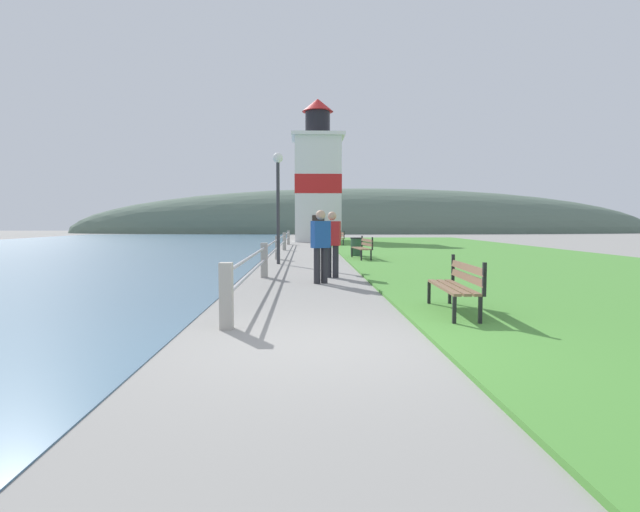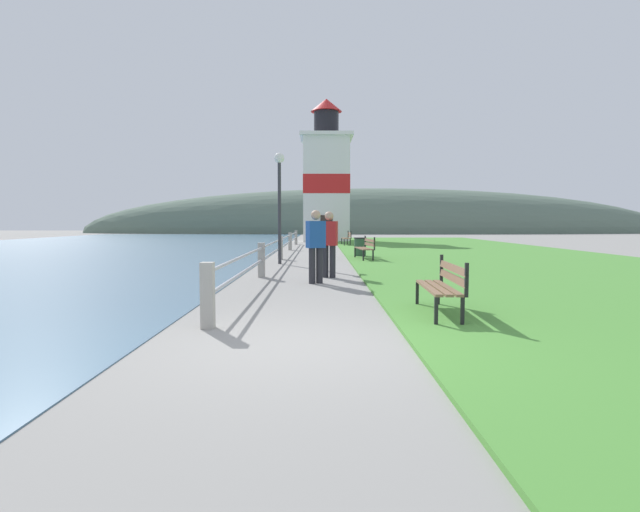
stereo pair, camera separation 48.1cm
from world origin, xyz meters
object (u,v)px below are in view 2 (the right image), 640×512
(park_bench_near, at_px, (442,283))
(lamp_post, at_px, (278,187))
(lighthouse, at_px, (325,181))
(person_by_railing, at_px, (315,244))
(park_bench_midway, at_px, (365,247))
(trash_bin, at_px, (359,247))
(park_bench_far, at_px, (346,237))
(person_strolling, at_px, (328,242))

(park_bench_near, xyz_separation_m, lamp_post, (-3.41, 10.01, 2.20))
(lighthouse, height_order, person_by_railing, lighthouse)
(park_bench_midway, height_order, person_by_railing, person_by_railing)
(trash_bin, bearing_deg, park_bench_midway, -87.20)
(park_bench_far, bearing_deg, lighthouse, -82.92)
(person_by_railing, distance_m, lamp_post, 6.12)
(park_bench_near, distance_m, lamp_post, 10.81)
(lamp_post, bearing_deg, trash_bin, 47.04)
(lighthouse, bearing_deg, person_by_railing, -91.27)
(park_bench_midway, height_order, lighthouse, lighthouse)
(person_strolling, bearing_deg, park_bench_near, -148.46)
(person_strolling, distance_m, person_by_railing, 1.32)
(park_bench_midway, bearing_deg, lamp_post, 21.00)
(lighthouse, bearing_deg, park_bench_midway, -86.03)
(lighthouse, xyz_separation_m, lamp_post, (-1.93, -20.70, -1.90))
(trash_bin, xyz_separation_m, lamp_post, (-3.17, -3.40, 2.31))
(park_bench_near, relative_size, trash_bin, 2.17)
(lighthouse, distance_m, person_by_railing, 26.66)
(park_bench_near, height_order, lamp_post, lamp_post)
(trash_bin, bearing_deg, park_bench_far, 89.97)
(person_by_railing, xyz_separation_m, lamp_post, (-1.35, 5.70, 1.76))
(park_bench_midway, relative_size, person_strolling, 1.07)
(lamp_post, bearing_deg, park_bench_midway, 26.72)
(park_bench_near, height_order, trash_bin, park_bench_near)
(person_strolling, bearing_deg, trash_bin, 3.78)
(lighthouse, height_order, person_strolling, lighthouse)
(park_bench_far, distance_m, person_by_railing, 19.36)
(lighthouse, bearing_deg, person_strolling, -90.54)
(lighthouse, xyz_separation_m, trash_bin, (1.24, -17.30, -4.22))
(park_bench_far, xyz_separation_m, lamp_post, (-3.17, -13.57, 2.20))
(lighthouse, height_order, lamp_post, lighthouse)
(park_bench_near, bearing_deg, park_bench_midway, -86.86)
(trash_bin, bearing_deg, person_strolling, -100.66)
(person_by_railing, bearing_deg, park_bench_far, -31.14)
(park_bench_midway, xyz_separation_m, person_strolling, (-1.56, -6.06, 0.43))
(park_bench_far, relative_size, lamp_post, 0.45)
(person_by_railing, distance_m, trash_bin, 9.30)
(park_bench_near, relative_size, park_bench_midway, 0.95)
(lighthouse, distance_m, lamp_post, 20.88)
(person_strolling, xyz_separation_m, person_by_railing, (-0.35, -1.28, 0.00))
(park_bench_near, height_order, park_bench_midway, same)
(park_bench_far, bearing_deg, park_bench_near, 87.79)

